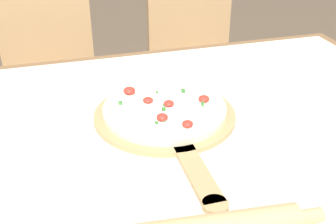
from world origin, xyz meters
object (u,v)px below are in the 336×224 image
at_px(pizza_peel, 167,119).
at_px(chair_left, 50,81).
at_px(chair_right, 194,64).
at_px(pizza, 165,108).

distance_m(pizza_peel, chair_left, 0.89).
bearing_deg(chair_left, chair_right, 4.93).
bearing_deg(chair_left, pizza, -65.68).
bearing_deg(chair_right, pizza_peel, -111.86).
relative_size(chair_left, chair_right, 1.00).
xyz_separation_m(pizza_peel, chair_left, (-0.28, 0.81, -0.23)).
bearing_deg(chair_right, pizza, -112.45).
xyz_separation_m(pizza_peel, pizza, (-0.00, 0.02, 0.02)).
distance_m(chair_left, chair_right, 0.63).
bearing_deg(chair_right, chair_left, -178.14).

